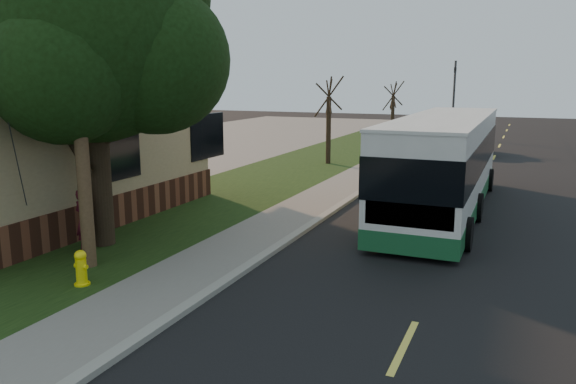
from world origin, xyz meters
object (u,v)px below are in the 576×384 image
object	(u,v)px
fire_hydrant	(81,268)
bare_tree_far	(393,112)
bare_tree_near	(329,122)
distant_car	(477,143)
utility_pole	(75,58)
leafy_tree	(96,38)
skateboarder	(84,220)
dumpster	(74,177)
transit_bus	(444,161)
traffic_signal	(454,94)

from	to	relation	value
fire_hydrant	bare_tree_far	bearing A→B (deg)	90.76
bare_tree_near	distant_car	size ratio (longest dim) A/B	1.08
utility_pole	leafy_tree	bearing A→B (deg)	117.60
utility_pole	bare_tree_near	distance (m)	17.19
skateboarder	distant_car	bearing A→B (deg)	-96.23
leafy_tree	dumpster	world-z (taller)	leafy_tree
bare_tree_near	transit_bus	xyz separation A→B (m)	(6.69, -8.13, -0.52)
skateboarder	distant_car	xyz separation A→B (m)	(7.19, 23.12, -0.17)
dumpster	bare_tree_far	bearing A→B (deg)	74.16
skateboarder	utility_pole	bearing A→B (deg)	146.85
dumpster	utility_pole	bearing A→B (deg)	-44.52
dumpster	fire_hydrant	bearing A→B (deg)	-45.75
bare_tree_near	traffic_signal	world-z (taller)	traffic_signal
leafy_tree	traffic_signal	world-z (taller)	leafy_tree
bare_tree_near	dumpster	world-z (taller)	bare_tree_near
distant_car	leafy_tree	bearing A→B (deg)	-114.64
fire_hydrant	bare_tree_near	world-z (taller)	bare_tree_near
transit_bus	skateboarder	size ratio (longest dim) A/B	7.30
traffic_signal	distant_car	bearing A→B (deg)	-74.58
leafy_tree	transit_bus	distance (m)	10.90
fire_hydrant	utility_pole	size ratio (longest dim) A/B	0.08
utility_pole	bare_tree_far	world-z (taller)	utility_pole
traffic_signal	distant_car	xyz separation A→B (m)	(2.49, -9.02, -2.49)
bare_tree_far	dumpster	world-z (taller)	bare_tree_far
fire_hydrant	traffic_signal	distance (m)	34.25
bare_tree_near	distant_car	xyz separation A→B (m)	(6.49, 6.98, -1.47)
utility_pole	dumpster	bearing A→B (deg)	135.48
transit_bus	skateboarder	distance (m)	10.92
leafy_tree	dumpster	bearing A→B (deg)	140.23
transit_bus	bare_tree_near	bearing A→B (deg)	129.45
utility_pole	fire_hydrant	bearing A→B (deg)	-54.62
transit_bus	utility_pole	bearing A→B (deg)	-126.22
bare_tree_near	distant_car	distance (m)	9.64
fire_hydrant	bare_tree_near	distance (m)	18.10
fire_hydrant	transit_bus	xyz separation A→B (m)	(5.79, 9.87, 1.20)
utility_pole	bare_tree_near	bearing A→B (deg)	90.66
transit_bus	distant_car	bearing A→B (deg)	90.77
fire_hydrant	distant_car	distance (m)	25.60
distant_car	utility_pole	bearing A→B (deg)	-111.56
leafy_tree	skateboarder	size ratio (longest dim) A/B	5.03
traffic_signal	distant_car	size ratio (longest dim) A/B	1.38
bare_tree_far	traffic_signal	distance (m)	5.44
transit_bus	skateboarder	bearing A→B (deg)	-132.71
dumpster	distant_car	world-z (taller)	same
traffic_signal	distant_car	distance (m)	9.68
fire_hydrant	dumpster	bearing A→B (deg)	134.25
distant_car	skateboarder	bearing A→B (deg)	-114.12
leafy_tree	bare_tree_far	bearing A→B (deg)	87.55
utility_pole	transit_bus	bearing A→B (deg)	53.78
fire_hydrant	dumpster	size ratio (longest dim) A/B	0.44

